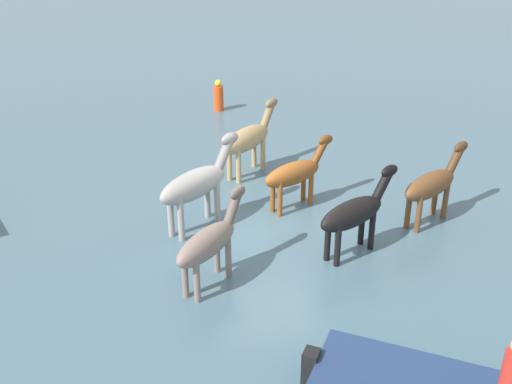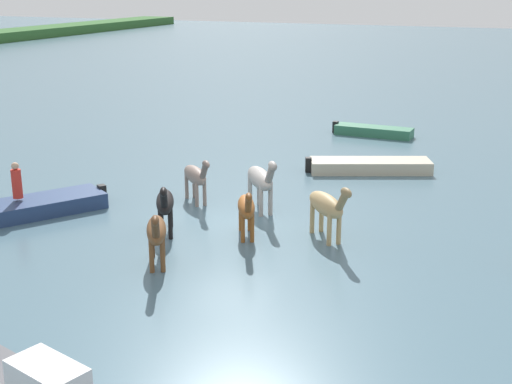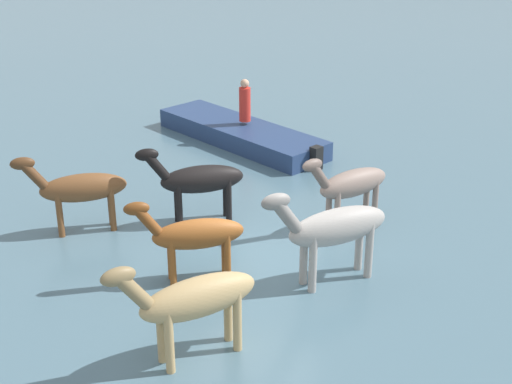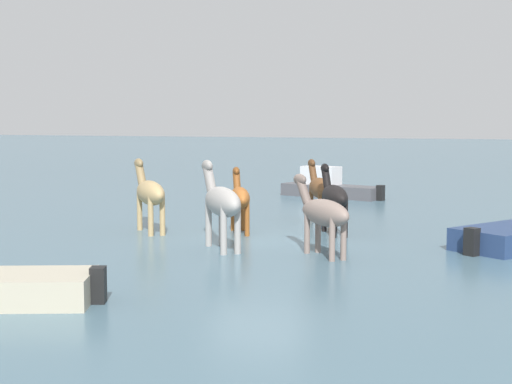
% 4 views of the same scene
% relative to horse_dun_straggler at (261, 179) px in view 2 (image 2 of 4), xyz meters
% --- Properties ---
extents(ground_plane, '(202.64, 202.64, 0.00)m').
position_rel_horse_dun_straggler_xyz_m(ground_plane, '(-1.57, 0.30, -1.10)').
color(ground_plane, '#476675').
extents(horse_dun_straggler, '(2.22, 1.97, 2.00)m').
position_rel_horse_dun_straggler_xyz_m(horse_dun_straggler, '(0.00, 0.00, 0.00)').
color(horse_dun_straggler, '#9E9993').
rests_on(horse_dun_straggler, ground_plane).
extents(horse_rear_stallion, '(2.07, 1.30, 1.68)m').
position_rel_horse_dun_straggler_xyz_m(horse_rear_stallion, '(-2.46, -0.55, -0.17)').
color(horse_rear_stallion, brown).
rests_on(horse_rear_stallion, ground_plane).
extents(horse_chestnut_trailing, '(1.77, 1.87, 1.74)m').
position_rel_horse_dun_straggler_xyz_m(horse_chestnut_trailing, '(0.01, 2.42, -0.14)').
color(horse_chestnut_trailing, gray).
rests_on(horse_chestnut_trailing, ground_plane).
extents(horse_gray_outer, '(2.03, 1.97, 1.90)m').
position_rel_horse_dun_straggler_xyz_m(horse_gray_outer, '(-1.71, -2.81, -0.05)').
color(horse_gray_outer, tan).
rests_on(horse_gray_outer, ground_plane).
extents(horse_mid_herd, '(2.17, 1.42, 1.78)m').
position_rel_horse_dun_straggler_xyz_m(horse_mid_herd, '(-3.15, 1.82, -0.12)').
color(horse_mid_herd, black).
rests_on(horse_mid_herd, ground_plane).
extents(horse_pinto_flank, '(2.14, 1.45, 1.77)m').
position_rel_horse_dun_straggler_xyz_m(horse_pinto_flank, '(-5.39, 0.80, -0.12)').
color(horse_pinto_flank, brown).
rests_on(horse_pinto_flank, ground_plane).
extents(boat_motor_center, '(5.46, 4.26, 0.76)m').
position_rel_horse_dun_straggler_xyz_m(boat_motor_center, '(-3.59, 6.98, -0.92)').
color(boat_motor_center, navy).
rests_on(boat_motor_center, ground_plane).
extents(boat_dinghy_port, '(1.17, 4.01, 0.71)m').
position_rel_horse_dun_straggler_xyz_m(boat_dinghy_port, '(13.04, -0.64, -0.94)').
color(boat_dinghy_port, '#2D6B4C').
rests_on(boat_dinghy_port, ground_plane).
extents(boat_tender_starboard, '(3.07, 4.92, 0.74)m').
position_rel_horse_dun_straggler_xyz_m(boat_tender_starboard, '(6.29, -2.14, -0.93)').
color(boat_tender_starboard, '#B7AD93').
rests_on(boat_tender_starboard, ground_plane).
extents(person_watcher_seated, '(0.32, 0.32, 1.19)m').
position_rel_horse_dun_straggler_xyz_m(person_watcher_seated, '(-3.51, 7.08, 0.06)').
color(person_watcher_seated, red).
rests_on(person_watcher_seated, boat_motor_center).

